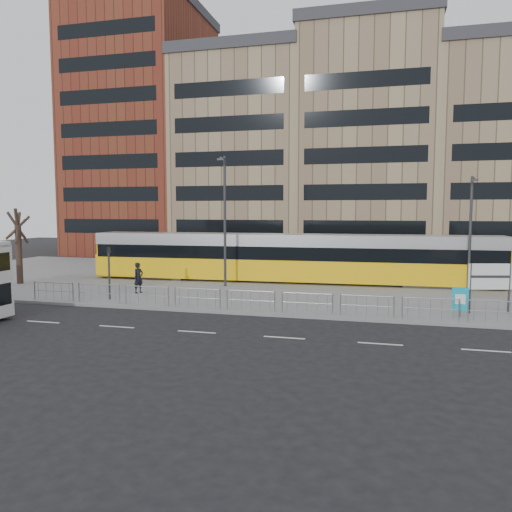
% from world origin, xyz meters
% --- Properties ---
extents(ground, '(120.00, 120.00, 0.00)m').
position_xyz_m(ground, '(0.00, 0.00, 0.00)').
color(ground, black).
rests_on(ground, ground).
extents(plaza, '(64.00, 24.00, 0.15)m').
position_xyz_m(plaza, '(0.00, 12.00, 0.07)').
color(plaza, slate).
rests_on(plaza, ground).
extents(kerb, '(64.00, 0.25, 0.17)m').
position_xyz_m(kerb, '(0.00, 0.05, 0.07)').
color(kerb, gray).
rests_on(kerb, ground).
extents(building_row, '(70.40, 18.40, 31.20)m').
position_xyz_m(building_row, '(1.55, 34.27, 12.91)').
color(building_row, brown).
rests_on(building_row, ground).
extents(pedestrian_barrier, '(32.07, 0.07, 1.10)m').
position_xyz_m(pedestrian_barrier, '(2.00, 0.50, 0.98)').
color(pedestrian_barrier, '#93959B').
rests_on(pedestrian_barrier, plaza).
extents(road_markings, '(62.00, 0.12, 0.01)m').
position_xyz_m(road_markings, '(1.00, -4.00, 0.01)').
color(road_markings, white).
rests_on(road_markings, ground).
extents(tram, '(29.98, 3.99, 3.52)m').
position_xyz_m(tram, '(-0.70, 11.51, 1.92)').
color(tram, yellow).
rests_on(tram, plaza).
extents(station_sign, '(2.19, 0.62, 2.57)m').
position_xyz_m(station_sign, '(11.38, 2.98, 1.93)').
color(station_sign, '#2D2D30').
rests_on(station_sign, plaza).
extents(ad_panel, '(0.79, 0.09, 1.47)m').
position_xyz_m(ad_panel, '(9.80, 1.67, 1.01)').
color(ad_panel, '#2D2D30').
rests_on(ad_panel, plaza).
extents(pedestrian, '(0.69, 0.83, 1.96)m').
position_xyz_m(pedestrian, '(-9.11, 4.13, 1.13)').
color(pedestrian, black).
rests_on(pedestrian, plaza).
extents(traffic_light_west, '(0.18, 0.21, 3.10)m').
position_xyz_m(traffic_light_west, '(-9.69, 1.61, 2.12)').
color(traffic_light_west, '#2D2D30').
rests_on(traffic_light_west, plaza).
extents(lamp_post_west, '(0.45, 1.04, 8.96)m').
position_xyz_m(lamp_post_west, '(-4.61, 8.17, 5.01)').
color(lamp_post_west, '#2D2D30').
rests_on(lamp_post_west, plaza).
extents(lamp_post_east, '(0.45, 1.04, 7.49)m').
position_xyz_m(lamp_post_east, '(11.52, 10.43, 4.26)').
color(lamp_post_east, '#2D2D30').
rests_on(lamp_post_east, plaza).
extents(bare_tree, '(4.33, 4.33, 7.49)m').
position_xyz_m(bare_tree, '(-19.36, 5.72, 5.65)').
color(bare_tree, '#31231B').
rests_on(bare_tree, plaza).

